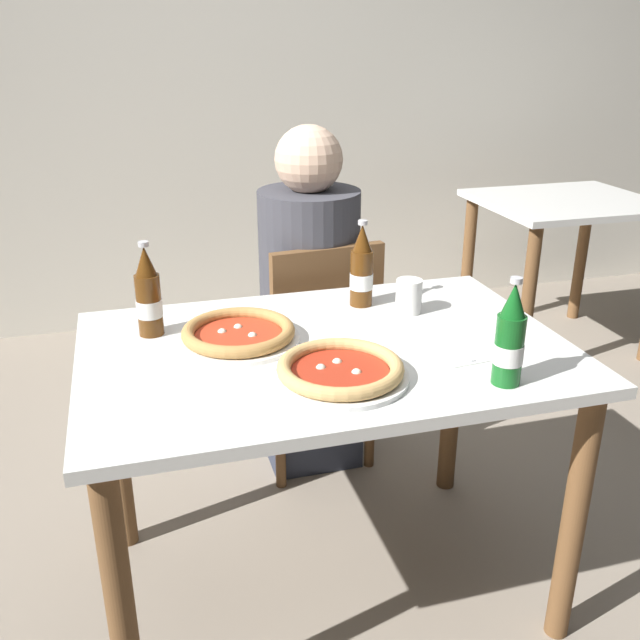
# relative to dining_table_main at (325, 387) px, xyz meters

# --- Properties ---
(ground_plane) EXTENTS (8.00, 8.00, 0.00)m
(ground_plane) POSITION_rel_dining_table_main_xyz_m (0.00, 0.00, -0.64)
(ground_plane) COLOR gray
(back_wall_tiled) EXTENTS (7.00, 0.10, 2.60)m
(back_wall_tiled) POSITION_rel_dining_table_main_xyz_m (0.00, 2.20, 0.66)
(back_wall_tiled) COLOR silver
(back_wall_tiled) RESTS_ON ground_plane
(dining_table_main) EXTENTS (1.20, 0.80, 0.75)m
(dining_table_main) POSITION_rel_dining_table_main_xyz_m (0.00, 0.00, 0.00)
(dining_table_main) COLOR silver
(dining_table_main) RESTS_ON ground_plane
(chair_behind_table) EXTENTS (0.44, 0.44, 0.85)m
(chair_behind_table) POSITION_rel_dining_table_main_xyz_m (0.14, 0.61, -0.15)
(chair_behind_table) COLOR brown
(chair_behind_table) RESTS_ON ground_plane
(diner_seated) EXTENTS (0.34, 0.34, 1.21)m
(diner_seated) POSITION_rel_dining_table_main_xyz_m (0.14, 0.66, -0.05)
(diner_seated) COLOR #2D3342
(diner_seated) RESTS_ON ground_plane
(dining_table_background) EXTENTS (0.80, 0.70, 0.75)m
(dining_table_background) POSITION_rel_dining_table_main_xyz_m (1.57, 1.31, -0.04)
(dining_table_background) COLOR silver
(dining_table_background) RESTS_ON ground_plane
(pizza_margherita_near) EXTENTS (0.31, 0.31, 0.04)m
(pizza_margherita_near) POSITION_rel_dining_table_main_xyz_m (-0.20, 0.08, 0.14)
(pizza_margherita_near) COLOR white
(pizza_margherita_near) RESTS_ON dining_table_main
(pizza_marinara_far) EXTENTS (0.31, 0.31, 0.04)m
(pizza_marinara_far) POSITION_rel_dining_table_main_xyz_m (-0.02, -0.18, 0.14)
(pizza_marinara_far) COLOR white
(pizza_marinara_far) RESTS_ON dining_table_main
(beer_bottle_left) EXTENTS (0.07, 0.07, 0.25)m
(beer_bottle_left) POSITION_rel_dining_table_main_xyz_m (0.18, 0.25, 0.22)
(beer_bottle_left) COLOR #512D0F
(beer_bottle_left) RESTS_ON dining_table_main
(beer_bottle_center) EXTENTS (0.07, 0.07, 0.25)m
(beer_bottle_center) POSITION_rel_dining_table_main_xyz_m (-0.41, 0.20, 0.22)
(beer_bottle_center) COLOR #512D0F
(beer_bottle_center) RESTS_ON dining_table_main
(beer_bottle_right) EXTENTS (0.07, 0.07, 0.25)m
(beer_bottle_right) POSITION_rel_dining_table_main_xyz_m (0.33, -0.30, 0.22)
(beer_bottle_right) COLOR #14591E
(beer_bottle_right) RESTS_ON dining_table_main
(napkin_with_cutlery) EXTENTS (0.20, 0.20, 0.01)m
(napkin_with_cutlery) POSITION_rel_dining_table_main_xyz_m (0.33, -0.11, 0.12)
(napkin_with_cutlery) COLOR white
(napkin_with_cutlery) RESTS_ON dining_table_main
(paper_cup) EXTENTS (0.07, 0.07, 0.09)m
(paper_cup) POSITION_rel_dining_table_main_xyz_m (0.29, 0.16, 0.16)
(paper_cup) COLOR white
(paper_cup) RESTS_ON dining_table_main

